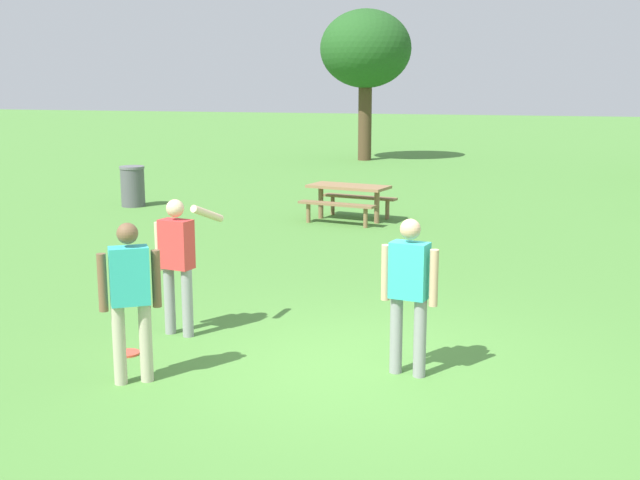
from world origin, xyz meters
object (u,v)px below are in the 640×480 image
frisbee (128,353)px  trash_can_beside_table (133,186)px  person_bystander (130,292)px  tree_tall_left (366,50)px  person_thrower (178,256)px  person_catcher (409,286)px  picnic_table_near (348,195)px

frisbee → trash_can_beside_table: trash_can_beside_table is taller
person_bystander → tree_tall_left: 22.88m
person_thrower → person_catcher: 2.91m
person_catcher → trash_can_beside_table: (-8.09, 9.40, -0.46)m
tree_tall_left → picnic_table_near: bearing=-79.6°
picnic_table_near → tree_tall_left: bearing=100.4°
picnic_table_near → person_catcher: bearing=-73.1°
tree_tall_left → person_thrower: bearing=-84.0°
person_thrower → person_catcher: (2.84, -0.61, -0.02)m
person_bystander → trash_can_beside_table: 11.71m
person_catcher → person_bystander: (-2.63, -0.94, 0.00)m
frisbee → person_thrower: bearing=71.8°
tree_tall_left → frisbee: bearing=-85.0°
frisbee → picnic_table_near: size_ratio=0.14×
person_thrower → trash_can_beside_table: (-5.25, 8.79, -0.48)m
trash_can_beside_table → tree_tall_left: size_ratio=0.18×
picnic_table_near → frisbee: bearing=-92.8°
person_catcher → frisbee: (-3.11, -0.19, -0.93)m
picnic_table_near → tree_tall_left: size_ratio=0.36×
person_thrower → picnic_table_near: size_ratio=0.84×
frisbee → person_bystander: bearing=-57.5°
person_thrower → frisbee: 1.27m
person_catcher → frisbee: size_ratio=6.06×
frisbee → tree_tall_left: size_ratio=0.05×
person_thrower → person_bystander: 1.57m
frisbee → tree_tall_left: 22.24m
person_catcher → trash_can_beside_table: bearing=130.7°
person_catcher → person_thrower: bearing=167.8°
person_bystander → trash_can_beside_table: bearing=117.8°
person_bystander → picnic_table_near: 9.73m
person_catcher → frisbee: 3.25m
person_thrower → frisbee: size_ratio=6.06×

